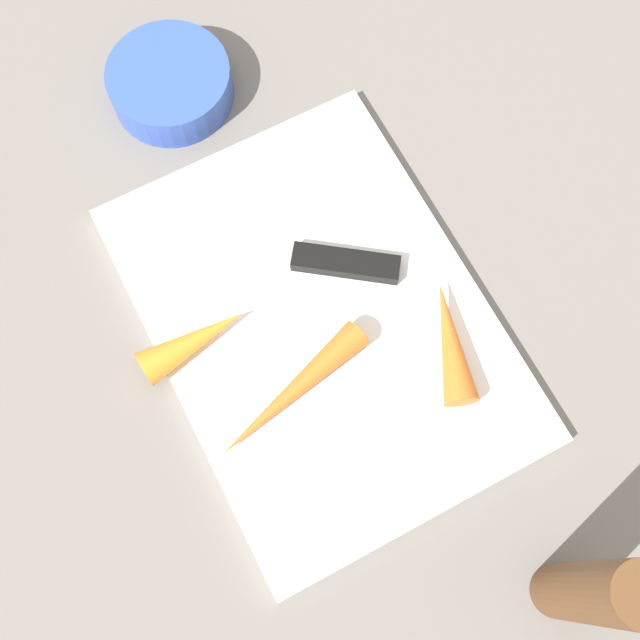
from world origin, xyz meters
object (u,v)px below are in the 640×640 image
(cutting_board, at_px, (320,322))
(knife, at_px, (330,261))
(carrot_medium, at_px, (450,341))
(carrot_shortest, at_px, (194,341))
(small_bowl, at_px, (170,84))
(pepper_grinder, at_px, (594,593))
(carrot_longest, at_px, (291,393))

(cutting_board, bearing_deg, knife, 142.88)
(carrot_medium, height_order, carrot_shortest, carrot_shortest)
(small_bowl, bearing_deg, cutting_board, 3.54)
(knife, relative_size, carrot_shortest, 1.91)
(carrot_medium, distance_m, carrot_shortest, 0.20)
(knife, height_order, carrot_medium, carrot_medium)
(carrot_shortest, bearing_deg, pepper_grinder, -65.76)
(cutting_board, height_order, carrot_medium, carrot_medium)
(knife, relative_size, small_bowl, 1.56)
(cutting_board, distance_m, pepper_grinder, 0.29)
(carrot_medium, height_order, small_bowl, carrot_medium)
(carrot_medium, bearing_deg, small_bowl, 37.01)
(small_bowl, height_order, pepper_grinder, pepper_grinder)
(carrot_medium, height_order, carrot_longest, carrot_medium)
(carrot_shortest, height_order, small_bowl, carrot_shortest)
(carrot_medium, relative_size, small_bowl, 0.91)
(small_bowl, relative_size, pepper_grinder, 0.63)
(knife, relative_size, carrot_medium, 1.72)
(carrot_longest, height_order, small_bowl, same)
(carrot_medium, bearing_deg, carrot_shortest, 82.66)
(carrot_shortest, height_order, pepper_grinder, pepper_grinder)
(carrot_longest, xyz_separation_m, pepper_grinder, (0.22, 0.11, 0.06))
(knife, distance_m, pepper_grinder, 0.32)
(small_bowl, bearing_deg, knife, 11.96)
(knife, height_order, carrot_shortest, carrot_shortest)
(knife, distance_m, carrot_longest, 0.12)
(knife, bearing_deg, carrot_medium, 151.48)
(carrot_medium, distance_m, carrot_longest, 0.13)
(carrot_shortest, distance_m, pepper_grinder, 0.34)
(knife, relative_size, pepper_grinder, 0.98)
(carrot_shortest, xyz_separation_m, pepper_grinder, (0.30, 0.16, 0.06))
(knife, bearing_deg, carrot_longest, 83.23)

